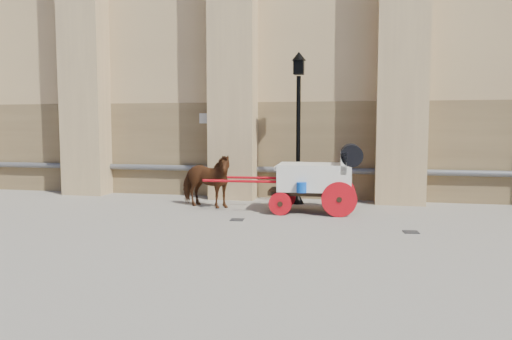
# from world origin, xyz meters

# --- Properties ---
(ground) EXTENTS (90.00, 90.00, 0.00)m
(ground) POSITION_xyz_m (0.00, 0.00, 0.00)
(ground) COLOR gray
(ground) RESTS_ON ground
(horse) EXTENTS (1.93, 1.28, 1.50)m
(horse) POSITION_xyz_m (-1.33, 1.77, 0.75)
(horse) COLOR #552914
(horse) RESTS_ON ground
(carriage) EXTENTS (4.15, 1.52, 1.80)m
(carriage) POSITION_xyz_m (1.84, 1.62, 0.97)
(carriage) COLOR black
(carriage) RESTS_ON ground
(street_lamp) EXTENTS (0.41, 0.41, 4.36)m
(street_lamp) POSITION_xyz_m (1.10, 2.96, 2.33)
(street_lamp) COLOR black
(street_lamp) RESTS_ON ground
(drain_grate_near) EXTENTS (0.35, 0.35, 0.01)m
(drain_grate_near) POSITION_xyz_m (-0.02, 0.15, 0.01)
(drain_grate_near) COLOR black
(drain_grate_near) RESTS_ON ground
(drain_grate_far) EXTENTS (0.35, 0.35, 0.01)m
(drain_grate_far) POSITION_xyz_m (3.96, -0.42, 0.01)
(drain_grate_far) COLOR black
(drain_grate_far) RESTS_ON ground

